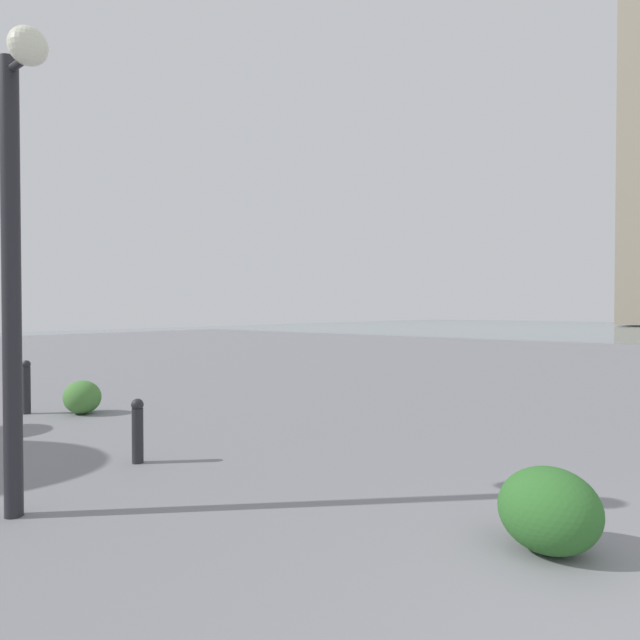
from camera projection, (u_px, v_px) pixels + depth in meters
lamppost at (10, 199)px, 4.30m from camera, size 0.98×0.28×3.73m
bollard_near at (138, 429)px, 5.85m from camera, size 0.13×0.13×0.69m
bollard_mid at (26, 386)px, 8.60m from camera, size 0.13×0.13×0.84m
shrub_low at (549, 510)px, 3.70m from camera, size 0.68×0.61×0.58m
shrub_round at (82, 397)px, 8.61m from camera, size 0.61×0.55×0.52m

